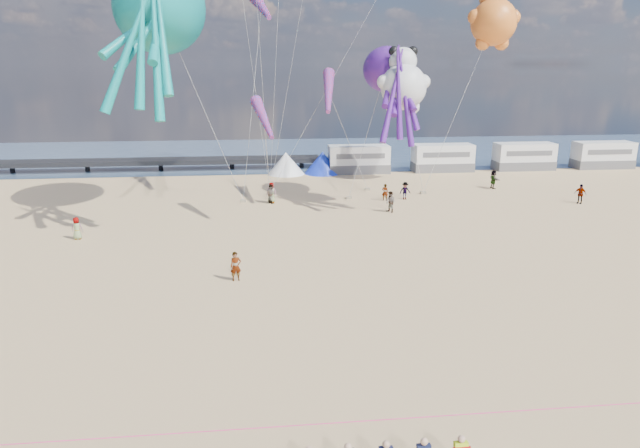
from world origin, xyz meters
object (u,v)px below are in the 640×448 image
(sandbag_d, at_px, (367,189))
(kite_octopus_teal, at_px, (160,8))
(beachgoer_2, at_px, (405,191))
(windsock_mid, at_px, (328,91))
(sandbag_b, at_px, (349,198))
(beachgoer_5, at_px, (385,192))
(beachgoer_1, at_px, (271,194))
(kite_panda, at_px, (404,87))
(standing_person, at_px, (236,266))
(motorhome_0, at_px, (359,159))
(beachgoer_0, at_px, (271,193))
(tent_blue, at_px, (323,163))
(motorhome_3, at_px, (603,155))
(kite_teddy_orange, at_px, (494,22))
(motorhome_2, at_px, (524,156))
(sandbag_a, at_px, (243,201))
(windsock_right, at_px, (264,118))
(beachgoer_3, at_px, (580,194))
(sandbag_c, at_px, (423,193))
(kite_octopus_purple, at_px, (386,69))
(beachgoer_6, at_px, (77,228))
(motorhome_1, at_px, (443,158))
(windsock_left, at_px, (261,7))
(tent_white, at_px, (286,163))
(beachgoer_4, at_px, (493,179))
(beachgoer_7, at_px, (390,202))
(sandbag_e, at_px, (270,193))

(sandbag_d, relative_size, kite_octopus_teal, 0.04)
(beachgoer_2, xyz_separation_m, windsock_mid, (-7.00, -1.15, 8.66))
(sandbag_b, bearing_deg, windsock_mid, -137.85)
(beachgoer_5, bearing_deg, beachgoer_1, 21.10)
(kite_panda, bearing_deg, standing_person, -132.64)
(beachgoer_2, height_order, kite_octopus_teal, kite_octopus_teal)
(motorhome_0, height_order, beachgoer_0, motorhome_0)
(beachgoer_2, bearing_deg, tent_blue, 109.34)
(tent_blue, xyz_separation_m, beachgoer_2, (5.86, -13.21, -0.42))
(motorhome_3, xyz_separation_m, kite_teddy_orange, (-18.10, -9.29, 13.68))
(motorhome_2, xyz_separation_m, kite_teddy_orange, (-8.60, -9.29, 13.68))
(sandbag_a, bearing_deg, windsock_right, -73.72)
(sandbag_a, height_order, kite_teddy_orange, kite_teddy_orange)
(motorhome_0, distance_m, sandbag_a, 17.81)
(sandbag_d, bearing_deg, beachgoer_3, -22.83)
(sandbag_b, xyz_separation_m, sandbag_c, (7.15, 1.24, 0.00))
(beachgoer_2, xyz_separation_m, kite_octopus_purple, (-1.97, 0.40, 10.37))
(beachgoer_6, bearing_deg, sandbag_b, -153.91)
(motorhome_1, xyz_separation_m, windsock_left, (-19.85, -11.59, 14.58))
(windsock_left, bearing_deg, tent_white, 67.59)
(beachgoer_4, bearing_deg, tent_white, 58.19)
(motorhome_2, distance_m, beachgoer_7, 26.22)
(beachgoer_1, distance_m, beachgoer_3, 26.55)
(beachgoer_1, height_order, windsock_right, windsock_right)
(standing_person, height_order, beachgoer_0, beachgoer_0)
(beachgoer_7, bearing_deg, sandbag_d, 147.48)
(motorhome_0, bearing_deg, sandbag_a, -134.15)
(beachgoer_6, bearing_deg, beachgoer_2, -159.96)
(standing_person, relative_size, sandbag_e, 3.30)
(motorhome_0, relative_size, sandbag_d, 13.20)
(sandbag_d, distance_m, windsock_right, 15.97)
(kite_octopus_purple, height_order, kite_panda, kite_octopus_purple)
(beachgoer_6, xyz_separation_m, windsock_left, (13.07, 10.88, 15.30))
(tent_blue, bearing_deg, sandbag_c, -54.11)
(motorhome_3, distance_m, beachgoer_2, 29.74)
(beachgoer_7, bearing_deg, standing_person, -74.96)
(kite_panda, bearing_deg, tent_blue, 103.50)
(beachgoer_7, relative_size, windsock_mid, 0.26)
(beachgoer_7, bearing_deg, sandbag_a, -146.41)
(tent_blue, bearing_deg, kite_octopus_teal, -132.12)
(tent_white, height_order, beachgoer_2, tent_white)
(beachgoer_2, xyz_separation_m, sandbag_b, (-4.89, 0.76, -0.67))
(sandbag_a, xyz_separation_m, kite_octopus_teal, (-5.51, -2.61, 15.46))
(tent_blue, xyz_separation_m, sandbag_b, (0.97, -12.45, -1.09))
(motorhome_3, xyz_separation_m, beachgoer_6, (-51.91, -22.47, -0.72))
(windsock_right, bearing_deg, tent_blue, 57.30)
(beachgoer_6, bearing_deg, sandbag_e, -136.89)
(beachgoer_0, height_order, sandbag_c, beachgoer_0)
(kite_teddy_orange, bearing_deg, windsock_mid, -162.38)
(motorhome_2, xyz_separation_m, windsock_left, (-29.35, -11.59, 14.58))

